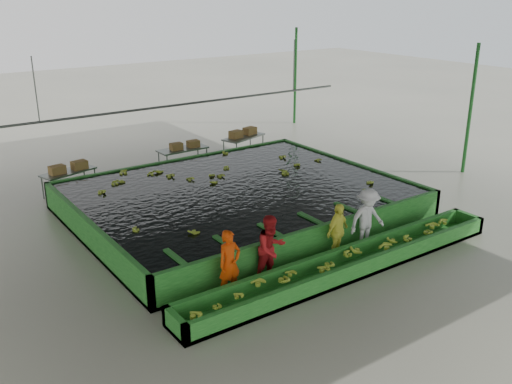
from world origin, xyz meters
TOP-DOWN VIEW (x-y plane):
  - ground at (0.00, 0.00)m, footprint 80.00×80.00m
  - shed_roof at (0.00, 0.00)m, footprint 20.00×22.00m
  - shed_posts at (0.00, 0.00)m, footprint 20.00×22.00m
  - flotation_tank at (0.00, 1.50)m, footprint 10.00×8.00m
  - tank_water at (0.00, 1.50)m, footprint 9.70×7.70m
  - sorting_trough at (0.00, -3.60)m, footprint 10.00×1.00m
  - cableway_rail at (0.00, 5.00)m, footprint 0.08×0.08m
  - rail_hanger_left at (-5.00, 5.00)m, footprint 0.04×0.04m
  - rail_hanger_right at (5.00, 5.00)m, footprint 0.04×0.04m
  - worker_a at (-3.07, -2.80)m, footprint 0.62×0.42m
  - worker_b at (-1.86, -2.80)m, footprint 0.88×0.70m
  - worker_c at (0.35, -2.80)m, footprint 0.98×0.60m
  - worker_d at (1.45, -2.80)m, footprint 1.19×0.76m
  - packing_table_left at (-3.91, 6.38)m, footprint 2.02×1.25m
  - packing_table_mid at (0.72, 6.58)m, footprint 2.01×0.85m
  - packing_table_right at (3.76, 6.78)m, footprint 2.16×1.36m
  - box_stack_left at (-3.90, 6.34)m, footprint 1.39×0.58m
  - box_stack_mid at (0.80, 6.55)m, footprint 1.22×0.36m
  - box_stack_right at (3.78, 6.85)m, footprint 1.46×0.69m
  - floating_bananas at (0.00, 2.30)m, footprint 9.21×6.28m
  - trough_bananas at (0.00, -3.60)m, footprint 9.44×0.63m

SIDE VIEW (x-z plane):
  - ground at x=0.00m, z-range 0.00..0.00m
  - sorting_trough at x=0.00m, z-range 0.00..0.50m
  - trough_bananas at x=0.00m, z-range 0.34..0.46m
  - packing_table_left at x=-3.91m, z-range 0.00..0.86m
  - flotation_tank at x=0.00m, z-range 0.00..0.90m
  - packing_table_mid at x=0.72m, z-range 0.00..0.91m
  - packing_table_right at x=3.76m, z-range 0.00..0.91m
  - worker_c at x=0.35m, z-range 0.00..1.56m
  - worker_a at x=-3.07m, z-range 0.00..1.65m
  - tank_water at x=0.00m, z-range 0.85..0.85m
  - floating_bananas at x=0.00m, z-range 0.79..0.91m
  - box_stack_left at x=-3.90m, z-range 0.72..1.01m
  - worker_b at x=-1.86m, z-range 0.00..1.74m
  - worker_d at x=1.45m, z-range 0.00..1.75m
  - box_stack_mid at x=0.80m, z-range 0.78..1.04m
  - box_stack_right at x=3.78m, z-range 0.76..1.07m
  - shed_posts at x=0.00m, z-range 0.00..5.00m
  - cableway_rail at x=0.00m, z-range -4.00..10.00m
  - rail_hanger_left at x=-5.00m, z-range 3.00..5.00m
  - rail_hanger_right at x=5.00m, z-range 3.00..5.00m
  - shed_roof at x=0.00m, z-range 4.98..5.02m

